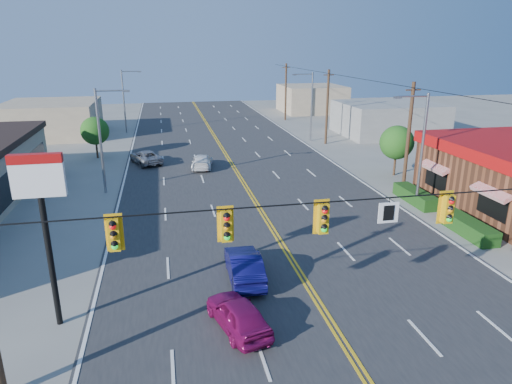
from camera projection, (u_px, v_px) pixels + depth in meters
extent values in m
plane|color=gray|center=(346.00, 349.00, 17.31)|extent=(160.00, 160.00, 0.00)
cube|color=#2D2D30|center=(248.00, 191.00, 35.94)|extent=(20.00, 120.00, 0.06)
cylinder|color=black|center=(357.00, 200.00, 15.46)|extent=(24.00, 0.05, 0.05)
cube|color=white|center=(388.00, 213.00, 15.86)|extent=(0.75, 0.04, 0.75)
cube|color=#D89E0C|center=(114.00, 234.00, 14.10)|extent=(0.55, 0.34, 1.25)
cube|color=#D89E0C|center=(226.00, 226.00, 14.77)|extent=(0.55, 0.34, 1.25)
cube|color=#D89E0C|center=(323.00, 218.00, 15.41)|extent=(0.55, 0.34, 1.25)
cube|color=#D89E0C|center=(448.00, 209.00, 16.31)|extent=(0.55, 0.34, 1.25)
cube|color=#194214|center=(439.00, 210.00, 30.56)|extent=(1.20, 9.00, 0.90)
cylinder|color=black|center=(50.00, 258.00, 18.00)|extent=(0.24, 0.24, 6.00)
cube|color=white|center=(38.00, 180.00, 17.01)|extent=(1.90, 0.30, 1.30)
cylinder|color=gray|center=(422.00, 152.00, 31.23)|extent=(0.20, 0.20, 8.00)
cylinder|color=gray|center=(413.00, 96.00, 29.85)|extent=(2.20, 0.12, 0.12)
cube|color=gray|center=(398.00, 97.00, 29.66)|extent=(0.50, 0.25, 0.15)
cylinder|color=gray|center=(312.00, 107.00, 53.60)|extent=(0.20, 0.20, 8.00)
cylinder|color=gray|center=(304.00, 74.00, 52.22)|extent=(2.20, 0.12, 0.12)
cube|color=gray|center=(294.00, 75.00, 52.02)|extent=(0.50, 0.25, 0.15)
cylinder|color=gray|center=(100.00, 142.00, 34.46)|extent=(0.20, 0.20, 8.00)
cylinder|color=gray|center=(111.00, 91.00, 33.51)|extent=(2.20, 0.12, 0.12)
cube|color=gray|center=(126.00, 91.00, 33.73)|extent=(0.50, 0.25, 0.15)
cylinder|color=gray|center=(124.00, 102.00, 58.69)|extent=(0.20, 0.20, 8.00)
cylinder|color=gray|center=(130.00, 71.00, 57.73)|extent=(2.20, 0.12, 0.12)
cube|color=gray|center=(139.00, 72.00, 57.96)|extent=(0.50, 0.25, 0.15)
cylinder|color=#47301E|center=(408.00, 137.00, 35.13)|extent=(0.28, 0.28, 8.40)
cylinder|color=#47301E|center=(327.00, 107.00, 51.90)|extent=(0.28, 0.28, 8.40)
cylinder|color=#47301E|center=(286.00, 92.00, 68.67)|extent=(0.28, 0.28, 8.40)
cylinder|color=#47301E|center=(395.00, 164.00, 40.08)|extent=(0.20, 0.20, 2.10)
sphere|color=#235B19|center=(397.00, 142.00, 39.50)|extent=(2.94, 2.94, 2.94)
cylinder|color=#47301E|center=(97.00, 148.00, 46.19)|extent=(0.20, 0.20, 2.00)
sphere|color=#235B19|center=(95.00, 131.00, 45.63)|extent=(2.80, 2.80, 2.80)
cube|color=gray|center=(388.00, 119.00, 58.19)|extent=(12.00, 10.00, 4.00)
cube|color=tan|center=(52.00, 119.00, 57.55)|extent=(11.00, 12.00, 4.20)
cube|color=tan|center=(312.00, 99.00, 78.05)|extent=(10.00, 10.00, 4.40)
imported|color=#830E4E|center=(238.00, 315.00, 18.33)|extent=(2.52, 4.13, 1.31)
imported|color=#0E0D4E|center=(244.00, 267.00, 22.21)|extent=(1.63, 4.39, 1.43)
imported|color=white|center=(202.00, 162.00, 42.42)|extent=(2.42, 4.53, 1.25)
imported|color=#949398|center=(146.00, 158.00, 43.99)|extent=(3.57, 5.05, 1.28)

